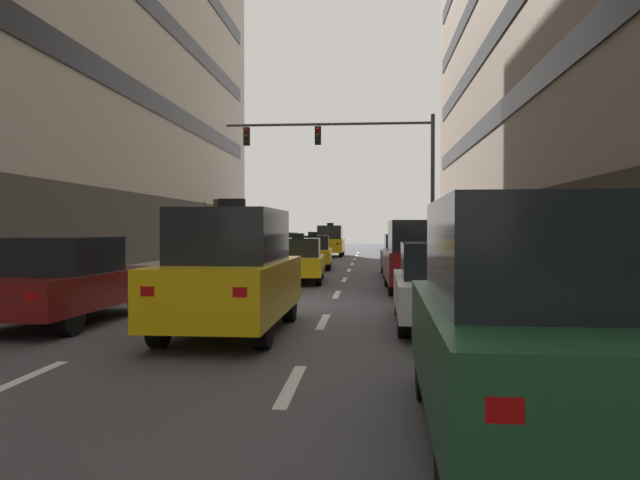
{
  "coord_description": "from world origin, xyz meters",
  "views": [
    {
      "loc": [
        2.64,
        -15.19,
        1.89
      ],
      "look_at": [
        0.12,
        15.27,
        1.31
      ],
      "focal_mm": 33.86,
      "sensor_mm": 36.0,
      "label": 1
    }
  ],
  "objects_px": {
    "taxi_driving_6": "(214,257)",
    "street_tree_0": "(216,227)",
    "taxi_driving_0": "(232,271)",
    "car_driving_2": "(286,243)",
    "taxi_driving_4": "(330,241)",
    "car_driving_5": "(67,281)",
    "car_parked_3": "(405,255)",
    "taxi_driving_1": "(313,252)",
    "traffic_signal_0": "(361,157)",
    "taxi_driving_3": "(298,260)",
    "car_parked_2": "(417,256)",
    "car_parked_0": "(531,322)",
    "car_parked_1": "(443,285)"
  },
  "relations": [
    {
      "from": "taxi_driving_4",
      "to": "car_parked_3",
      "type": "distance_m",
      "value": 17.05
    },
    {
      "from": "car_parked_3",
      "to": "street_tree_0",
      "type": "relative_size",
      "value": 1.26
    },
    {
      "from": "taxi_driving_4",
      "to": "car_parked_3",
      "type": "height_order",
      "value": "taxi_driving_4"
    },
    {
      "from": "car_driving_5",
      "to": "traffic_signal_0",
      "type": "bearing_deg",
      "value": 70.98
    },
    {
      "from": "car_driving_2",
      "to": "taxi_driving_3",
      "type": "bearing_deg",
      "value": -80.93
    },
    {
      "from": "taxi_driving_4",
      "to": "car_driving_5",
      "type": "height_order",
      "value": "taxi_driving_4"
    },
    {
      "from": "traffic_signal_0",
      "to": "taxi_driving_4",
      "type": "bearing_deg",
      "value": 100.1
    },
    {
      "from": "traffic_signal_0",
      "to": "street_tree_0",
      "type": "distance_m",
      "value": 12.29
    },
    {
      "from": "car_driving_2",
      "to": "car_parked_0",
      "type": "height_order",
      "value": "car_parked_0"
    },
    {
      "from": "car_parked_2",
      "to": "car_parked_3",
      "type": "height_order",
      "value": "car_parked_2"
    },
    {
      "from": "taxi_driving_3",
      "to": "taxi_driving_6",
      "type": "distance_m",
      "value": 4.41
    },
    {
      "from": "car_parked_1",
      "to": "street_tree_0",
      "type": "bearing_deg",
      "value": 114.03
    },
    {
      "from": "street_tree_0",
      "to": "taxi_driving_3",
      "type": "bearing_deg",
      "value": -65.31
    },
    {
      "from": "taxi_driving_4",
      "to": "traffic_signal_0",
      "type": "distance_m",
      "value": 13.64
    },
    {
      "from": "taxi_driving_1",
      "to": "traffic_signal_0",
      "type": "relative_size",
      "value": 0.44
    },
    {
      "from": "taxi_driving_0",
      "to": "car_parked_0",
      "type": "relative_size",
      "value": 1.03
    },
    {
      "from": "taxi_driving_0",
      "to": "car_parked_3",
      "type": "distance_m",
      "value": 13.99
    },
    {
      "from": "taxi_driving_6",
      "to": "street_tree_0",
      "type": "distance_m",
      "value": 12.74
    },
    {
      "from": "taxi_driving_3",
      "to": "street_tree_0",
      "type": "distance_m",
      "value": 16.27
    },
    {
      "from": "car_parked_0",
      "to": "car_driving_5",
      "type": "bearing_deg",
      "value": 140.25
    },
    {
      "from": "car_parked_0",
      "to": "street_tree_0",
      "type": "xyz_separation_m",
      "value": [
        -10.7,
        30.4,
        0.93
      ]
    },
    {
      "from": "car_driving_5",
      "to": "car_parked_3",
      "type": "distance_m",
      "value": 14.62
    },
    {
      "from": "taxi_driving_1",
      "to": "traffic_signal_0",
      "type": "xyz_separation_m",
      "value": [
        2.29,
        -0.31,
        4.43
      ]
    },
    {
      "from": "car_driving_5",
      "to": "car_parked_2",
      "type": "bearing_deg",
      "value": 42.48
    },
    {
      "from": "car_driving_5",
      "to": "car_parked_1",
      "type": "height_order",
      "value": "car_driving_5"
    },
    {
      "from": "taxi_driving_6",
      "to": "car_driving_5",
      "type": "bearing_deg",
      "value": -89.29
    },
    {
      "from": "car_driving_2",
      "to": "street_tree_0",
      "type": "height_order",
      "value": "street_tree_0"
    },
    {
      "from": "car_parked_3",
      "to": "car_driving_5",
      "type": "bearing_deg",
      "value": -120.61
    },
    {
      "from": "taxi_driving_0",
      "to": "taxi_driving_1",
      "type": "relative_size",
      "value": 1.1
    },
    {
      "from": "taxi_driving_4",
      "to": "taxi_driving_6",
      "type": "xyz_separation_m",
      "value": [
        -3.5,
        -17.23,
        -0.26
      ]
    },
    {
      "from": "taxi_driving_0",
      "to": "car_driving_2",
      "type": "height_order",
      "value": "taxi_driving_0"
    },
    {
      "from": "car_driving_5",
      "to": "taxi_driving_3",
      "type": "bearing_deg",
      "value": 69.59
    },
    {
      "from": "car_driving_5",
      "to": "traffic_signal_0",
      "type": "height_order",
      "value": "traffic_signal_0"
    },
    {
      "from": "car_parked_3",
      "to": "taxi_driving_1",
      "type": "bearing_deg",
      "value": 135.13
    },
    {
      "from": "taxi_driving_1",
      "to": "car_driving_2",
      "type": "distance_m",
      "value": 16.12
    },
    {
      "from": "car_driving_2",
      "to": "street_tree_0",
      "type": "distance_m",
      "value": 8.85
    },
    {
      "from": "street_tree_0",
      "to": "car_parked_3",
      "type": "bearing_deg",
      "value": -47.37
    },
    {
      "from": "car_driving_5",
      "to": "car_parked_1",
      "type": "relative_size",
      "value": 1.07
    },
    {
      "from": "street_tree_0",
      "to": "car_parked_2",
      "type": "bearing_deg",
      "value": -58.4
    },
    {
      "from": "taxi_driving_6",
      "to": "traffic_signal_0",
      "type": "height_order",
      "value": "traffic_signal_0"
    },
    {
      "from": "taxi_driving_4",
      "to": "street_tree_0",
      "type": "distance_m",
      "value": 8.3
    },
    {
      "from": "taxi_driving_6",
      "to": "car_driving_2",
      "type": "bearing_deg",
      "value": 89.97
    },
    {
      "from": "taxi_driving_3",
      "to": "traffic_signal_0",
      "type": "xyz_separation_m",
      "value": [
        2.11,
        6.88,
        4.43
      ]
    },
    {
      "from": "car_driving_5",
      "to": "car_parked_1",
      "type": "distance_m",
      "value": 7.45
    },
    {
      "from": "street_tree_0",
      "to": "car_parked_1",
      "type": "bearing_deg",
      "value": -65.97
    },
    {
      "from": "taxi_driving_4",
      "to": "car_parked_0",
      "type": "distance_m",
      "value": 35.57
    },
    {
      "from": "taxi_driving_6",
      "to": "car_parked_2",
      "type": "bearing_deg",
      "value": -33.84
    },
    {
      "from": "taxi_driving_0",
      "to": "car_parked_3",
      "type": "relative_size",
      "value": 1.04
    },
    {
      "from": "car_driving_5",
      "to": "street_tree_0",
      "type": "xyz_separation_m",
      "value": [
        -3.25,
        24.21,
        1.15
      ]
    },
    {
      "from": "taxi_driving_0",
      "to": "taxi_driving_1",
      "type": "height_order",
      "value": "taxi_driving_0"
    }
  ]
}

